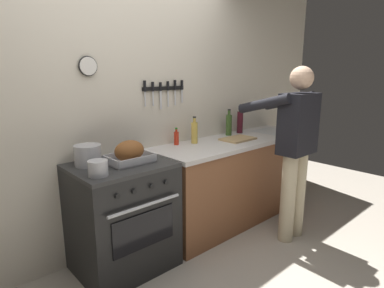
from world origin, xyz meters
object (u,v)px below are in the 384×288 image
Objects in this scene: stock_pot at (88,155)px; bottle_wine_red at (240,122)px; person_cook at (295,143)px; cutting_board at (238,139)px; roasting_pan at (129,153)px; saucepan at (98,168)px; bottle_hot_sauce at (176,138)px; bottle_olive_oil at (229,124)px; bottle_cooking_oil at (194,132)px; stove at (123,217)px.

bottle_wine_red is at bearing 2.17° from stock_pot.
cutting_board is (-0.08, 0.62, -0.04)m from person_cook.
saucepan is at bearing -157.34° from roasting_pan.
cutting_board is at bearing -22.17° from bottle_hot_sauce.
roasting_pan is at bearing 22.66° from saucepan.
stock_pot is 0.68× the size of bottle_olive_oil.
bottle_cooking_oil reaches higher than bottle_hot_sauce.
bottle_olive_oil is at bearing 8.62° from roasting_pan.
bottle_olive_oil is at bearing -178.49° from bottle_wine_red.
saucepan is at bearing -169.55° from bottle_wine_red.
stock_pot reaches higher than cutting_board.
roasting_pan is 0.72m from bottle_hot_sauce.
bottle_hot_sauce is at bearing 19.52° from roasting_pan.
roasting_pan reaches higher than saucepan.
stock_pot is 1.14m from bottle_cooking_oil.
stove is at bearing 178.48° from cutting_board.
saucepan reaches higher than stove.
bottle_wine_red is at bearing 7.75° from roasting_pan.
stock_pot is 0.74× the size of bottle_cooking_oil.
bottle_wine_red is 0.96m from bottle_hot_sauce.
bottle_wine_red is at bearing -24.44° from person_cook.
bottle_olive_oil is at bearing -1.85° from bottle_hot_sauce.
bottle_olive_oil reaches higher than stove.
bottle_hot_sauce reaches higher than stove.
stove is at bearing -163.69° from bottle_hot_sauce.
stock_pot is at bearing -174.55° from bottle_hot_sauce.
stock_pot is 1.91m from bottle_wine_red.
bottle_hot_sauce is (0.76, 0.22, 0.52)m from stove.
bottle_cooking_oil is at bearing -176.31° from bottle_wine_red.
cutting_board is at bearing -22.61° from bottle_cooking_oil.
bottle_cooking_oil is (0.94, 0.15, 0.56)m from stove.
stove is 6.52× the size of saucepan.
stove is at bearing 56.96° from person_cook.
bottle_cooking_oil is (-0.54, 0.81, 0.06)m from person_cook.
person_cook is 4.72× the size of roasting_pan.
bottle_wine_red is at bearing 37.03° from cutting_board.
bottle_wine_red reaches higher than roasting_pan.
saucepan is (-0.06, -0.29, -0.03)m from stock_pot.
roasting_pan is 0.98× the size of cutting_board.
bottle_cooking_oil reaches higher than saucepan.
bottle_cooking_oil is 1.60× the size of bottle_hot_sauce.
stove is 0.54× the size of person_cook.
stock_pot is 1.60m from cutting_board.
saucepan is (-1.74, 0.49, 0.00)m from person_cook.
bottle_hot_sauce is at bearing 30.20° from person_cook.
bottle_olive_oil reaches higher than roasting_pan.
bottle_wine_red reaches higher than bottle_olive_oil.
stock_pot is at bearing 151.78° from roasting_pan.
stock_pot is at bearing -177.75° from bottle_olive_oil.
saucepan reaches higher than cutting_board.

